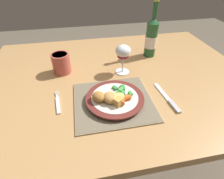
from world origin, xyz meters
TOP-DOWN VIEW (x-y plane):
  - ground_plane at (0.00, 0.00)m, footprint 6.00×6.00m
  - dining_table at (0.00, 0.00)m, footprint 1.30×0.95m
  - placemat at (-0.06, -0.19)m, footprint 0.31×0.29m
  - dinner_plate at (-0.05, -0.19)m, footprint 0.23×0.23m
  - breaded_croquettes at (-0.09, -0.20)m, footprint 0.11×0.08m
  - green_beans_pile at (-0.02, -0.16)m, footprint 0.07×0.08m
  - glazed_carrots at (-0.03, -0.22)m, footprint 0.07×0.05m
  - fork at (-0.28, -0.16)m, footprint 0.03×0.14m
  - table_knife at (0.16, -0.22)m, footprint 0.04×0.19m
  - wine_glass at (0.03, 0.02)m, footprint 0.07×0.07m
  - bottle at (0.22, 0.17)m, footprint 0.06×0.06m
  - roast_potatoes at (-0.05, -0.22)m, footprint 0.05×0.06m
  - drinking_cup at (-0.26, 0.08)m, footprint 0.09×0.09m

SIDE VIEW (x-z plane):
  - ground_plane at x=0.00m, z-range 0.00..0.00m
  - dining_table at x=0.00m, z-range 0.28..1.02m
  - fork at x=-0.28m, z-range 0.74..0.75m
  - table_knife at x=0.16m, z-range 0.74..0.75m
  - placemat at x=-0.06m, z-range 0.74..0.75m
  - dinner_plate at x=-0.05m, z-range 0.75..0.77m
  - green_beans_pile at x=-0.02m, z-range 0.76..0.78m
  - glazed_carrots at x=-0.03m, z-range 0.76..0.79m
  - roast_potatoes at x=-0.05m, z-range 0.76..0.80m
  - breaded_croquettes at x=-0.09m, z-range 0.77..0.80m
  - drinking_cup at x=-0.26m, z-range 0.74..0.84m
  - wine_glass at x=0.03m, z-range 0.77..0.92m
  - bottle at x=0.22m, z-range 0.70..1.00m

